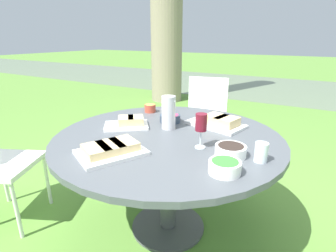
# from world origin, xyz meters

# --- Properties ---
(ground_plane) EXTENTS (40.00, 40.00, 0.00)m
(ground_plane) POSITION_xyz_m (0.00, 0.00, 0.00)
(ground_plane) COLOR #5B8C38
(river_strip) EXTENTS (40.00, 3.86, 0.01)m
(river_strip) POSITION_xyz_m (0.00, 6.16, 0.00)
(river_strip) COLOR #6B7F5B
(river_strip) RESTS_ON ground_plane
(dining_table) EXTENTS (1.45, 1.45, 0.71)m
(dining_table) POSITION_xyz_m (0.00, 0.00, 0.63)
(dining_table) COLOR #4C4C51
(dining_table) RESTS_ON ground_plane
(chair_near_right) EXTENTS (0.51, 0.50, 0.89)m
(chair_near_right) POSITION_xyz_m (-0.25, 1.27, 0.52)
(chair_near_right) COLOR white
(chair_near_right) RESTS_ON ground_plane
(water_pitcher) EXTENTS (0.10, 0.09, 0.23)m
(water_pitcher) POSITION_xyz_m (-0.06, 0.11, 0.83)
(water_pitcher) COLOR silver
(water_pitcher) RESTS_ON dining_table
(wine_glass) EXTENTS (0.07, 0.07, 0.20)m
(wine_glass) POSITION_xyz_m (0.26, -0.09, 0.86)
(wine_glass) COLOR silver
(wine_glass) RESTS_ON dining_table
(platter_bread_main) EXTENTS (0.38, 0.42, 0.06)m
(platter_bread_main) POSITION_xyz_m (-0.12, -0.41, 0.74)
(platter_bread_main) COLOR white
(platter_bread_main) RESTS_ON dining_table
(platter_charcuterie) EXTENTS (0.43, 0.31, 0.08)m
(platter_charcuterie) POSITION_xyz_m (0.22, 0.32, 0.75)
(platter_charcuterie) COLOR white
(platter_charcuterie) RESTS_ON dining_table
(platter_sandwich_side) EXTENTS (0.35, 0.33, 0.07)m
(platter_sandwich_side) POSITION_xyz_m (-0.32, 0.00, 0.74)
(platter_sandwich_side) COLOR white
(platter_sandwich_side) RESTS_ON dining_table
(bowl_fries) EXTENTS (0.09, 0.09, 0.07)m
(bowl_fries) POSITION_xyz_m (-0.40, 0.39, 0.75)
(bowl_fries) COLOR #B74733
(bowl_fries) RESTS_ON dining_table
(bowl_salad) EXTENTS (0.15, 0.15, 0.06)m
(bowl_salad) POSITION_xyz_m (0.47, -0.30, 0.75)
(bowl_salad) COLOR white
(bowl_salad) RESTS_ON dining_table
(bowl_olives) EXTENTS (0.16, 0.16, 0.06)m
(bowl_olives) POSITION_xyz_m (0.44, -0.11, 0.75)
(bowl_olives) COLOR white
(bowl_olives) RESTS_ON dining_table
(bowl_dip_red) EXTENTS (0.15, 0.15, 0.06)m
(bowl_dip_red) POSITION_xyz_m (-0.12, 0.24, 0.75)
(bowl_dip_red) COLOR #334256
(bowl_dip_red) RESTS_ON dining_table
(cup_water_near) EXTENTS (0.07, 0.07, 0.10)m
(cup_water_near) POSITION_xyz_m (0.59, -0.09, 0.77)
(cup_water_near) COLOR silver
(cup_water_near) RESTS_ON dining_table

